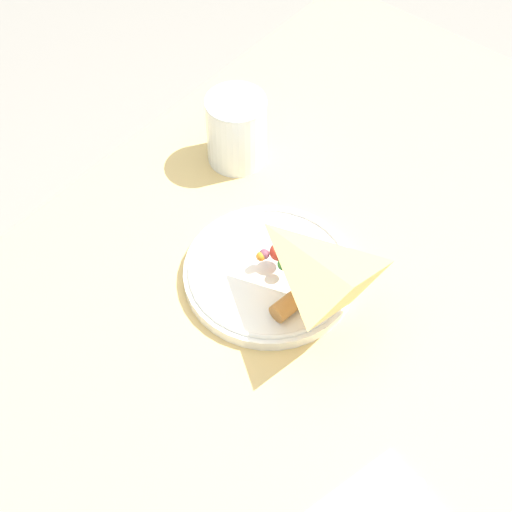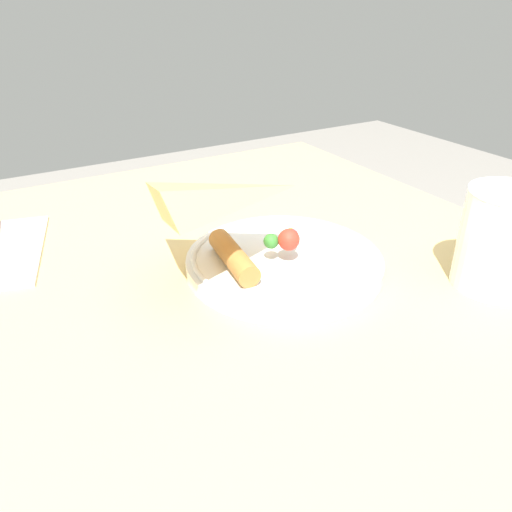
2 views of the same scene
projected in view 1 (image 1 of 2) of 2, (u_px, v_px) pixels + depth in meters
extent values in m
plane|color=gray|center=(319.00, 489.00, 1.62)|extent=(6.00, 6.00, 0.00)
cube|color=#DBB770|center=(356.00, 272.00, 1.03)|extent=(1.02, 0.79, 0.03)
cube|color=brown|center=(329.00, 165.00, 1.68)|extent=(0.06, 0.06, 0.73)
cylinder|color=white|center=(269.00, 274.00, 1.00)|extent=(0.22, 0.22, 0.02)
torus|color=white|center=(270.00, 269.00, 0.99)|extent=(0.21, 0.21, 0.01)
pyramid|color=#E0B266|center=(263.00, 260.00, 0.99)|extent=(0.12, 0.16, 0.02)
cylinder|color=#B77A3D|center=(304.00, 293.00, 0.95)|extent=(0.10, 0.04, 0.02)
sphere|color=red|center=(279.00, 252.00, 0.97)|extent=(0.02, 0.02, 0.02)
sphere|color=#388433|center=(284.00, 264.00, 0.97)|extent=(0.02, 0.02, 0.02)
sphere|color=orange|center=(261.00, 256.00, 0.97)|extent=(0.01, 0.01, 0.01)
sphere|color=#7A4256|center=(264.00, 254.00, 0.98)|extent=(0.01, 0.01, 0.01)
cylinder|color=white|center=(236.00, 130.00, 1.10)|extent=(0.08, 0.08, 0.11)
cylinder|color=white|center=(237.00, 142.00, 1.11)|extent=(0.07, 0.07, 0.06)
torus|color=white|center=(236.00, 102.00, 1.06)|extent=(0.09, 0.09, 0.00)
ellipsoid|color=silver|center=(417.00, 486.00, 0.83)|extent=(0.02, 0.02, 0.00)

